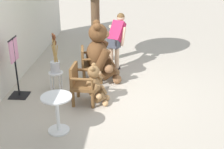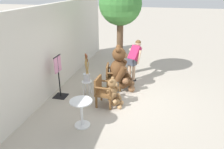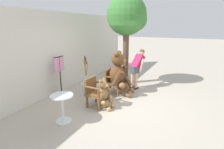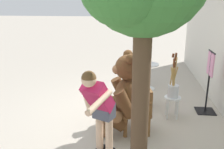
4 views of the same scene
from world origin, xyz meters
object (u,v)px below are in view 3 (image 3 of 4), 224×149
object	(u,v)px
patio_tree	(128,17)
teddy_bear_small	(104,94)
white_stool	(86,86)
round_side_table	(62,105)
teddy_bear_large	(119,74)
wooden_chair_left	(95,91)
person_visitor	(137,65)
clothing_display_stand	(60,75)
wooden_chair_right	(112,81)
brush_bucket	(86,77)

from	to	relation	value
patio_tree	teddy_bear_small	bearing A→B (deg)	-174.06
white_stool	round_side_table	distance (m)	1.73
white_stool	patio_tree	size ratio (longest dim) A/B	0.13
teddy_bear_large	white_stool	world-z (taller)	teddy_bear_large
wooden_chair_left	round_side_table	bearing A→B (deg)	167.58
person_visitor	clothing_display_stand	distance (m)	2.81
teddy_bear_small	patio_tree	bearing A→B (deg)	5.94
teddy_bear_small	person_visitor	xyz separation A→B (m)	(2.06, -0.31, 0.46)
white_stool	round_side_table	bearing A→B (deg)	-165.00
white_stool	teddy_bear_small	bearing A→B (deg)	-118.24
wooden_chair_right	clothing_display_stand	world-z (taller)	clothing_display_stand
teddy_bear_large	brush_bucket	world-z (taller)	teddy_bear_large
wooden_chair_left	teddy_bear_large	bearing A→B (deg)	-12.74
round_side_table	patio_tree	bearing A→B (deg)	-4.60
teddy_bear_large	white_stool	xyz separation A→B (m)	(-0.63, 0.96, -0.39)
teddy_bear_large	clothing_display_stand	size ratio (longest dim) A/B	1.11
wooden_chair_left	white_stool	distance (m)	0.88
teddy_bear_small	brush_bucket	xyz separation A→B (m)	(0.53, 0.99, 0.23)
teddy_bear_small	wooden_chair_left	bearing A→B (deg)	89.02
clothing_display_stand	teddy_bear_large	bearing A→B (deg)	-60.47
teddy_bear_small	clothing_display_stand	bearing A→B (deg)	84.31
round_side_table	wooden_chair_left	bearing A→B (deg)	-12.42
wooden_chair_right	patio_tree	xyz separation A→B (m)	(1.30, -0.04, 2.18)
wooden_chair_right	teddy_bear_small	xyz separation A→B (m)	(-1.14, -0.29, -0.03)
person_visitor	white_stool	size ratio (longest dim) A/B	3.22
teddy_bear_small	patio_tree	xyz separation A→B (m)	(2.44, 0.25, 2.21)
brush_bucket	patio_tree	size ratio (longest dim) A/B	0.27
person_visitor	brush_bucket	bearing A→B (deg)	139.67
white_stool	brush_bucket	size ratio (longest dim) A/B	0.50
wooden_chair_right	clothing_display_stand	xyz separation A→B (m)	(-0.96, 1.48, 0.26)
wooden_chair_right	teddy_bear_large	world-z (taller)	teddy_bear_large
teddy_bear_small	round_side_table	size ratio (longest dim) A/B	1.24
wooden_chair_right	teddy_bear_small	distance (m)	1.18
wooden_chair_left	white_stool	bearing A→B (deg)	53.05
wooden_chair_right	white_stool	xyz separation A→B (m)	(-0.61, 0.70, -0.11)
white_stool	brush_bucket	world-z (taller)	brush_bucket
teddy_bear_small	white_stool	xyz separation A→B (m)	(0.53, 0.99, -0.08)
patio_tree	round_side_table	bearing A→B (deg)	175.40
white_stool	person_visitor	bearing A→B (deg)	-40.39
teddy_bear_small	brush_bucket	size ratio (longest dim) A/B	0.96
white_stool	round_side_table	xyz separation A→B (m)	(-1.67, -0.45, 0.09)
teddy_bear_large	person_visitor	size ratio (longest dim) A/B	1.03
teddy_bear_large	patio_tree	world-z (taller)	patio_tree
brush_bucket	teddy_bear_large	bearing A→B (deg)	-56.59
wooden_chair_left	round_side_table	size ratio (longest dim) A/B	1.19
person_visitor	brush_bucket	world-z (taller)	person_visitor
teddy_bear_small	person_visitor	bearing A→B (deg)	-8.55
patio_tree	teddy_bear_large	bearing A→B (deg)	-169.93
teddy_bear_small	round_side_table	world-z (taller)	teddy_bear_small
wooden_chair_right	brush_bucket	size ratio (longest dim) A/B	0.93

